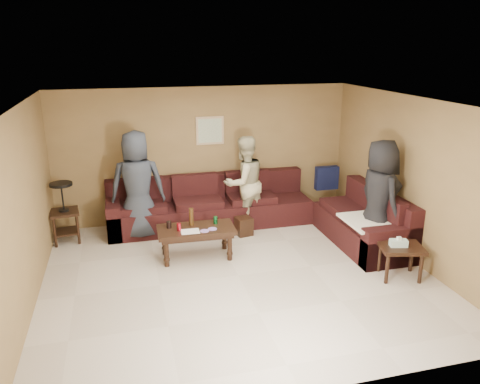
{
  "coord_description": "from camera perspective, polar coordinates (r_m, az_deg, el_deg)",
  "views": [
    {
      "loc": [
        -1.52,
        -5.95,
        3.25
      ],
      "look_at": [
        0.25,
        0.85,
        1.0
      ],
      "focal_mm": 35.0,
      "sensor_mm": 36.0,
      "label": 1
    }
  ],
  "objects": [
    {
      "name": "sectional_sofa",
      "position": [
        8.35,
        2.59,
        -2.76
      ],
      "size": [
        4.65,
        2.9,
        0.97
      ],
      "color": "black",
      "rests_on": "ground"
    },
    {
      "name": "person_left",
      "position": [
        8.12,
        -12.38,
        0.8
      ],
      "size": [
        0.95,
        0.65,
        1.88
      ],
      "primitive_type": "imported",
      "rotation": [
        0.0,
        0.0,
        3.08
      ],
      "color": "#292E39",
      "rests_on": "ground"
    },
    {
      "name": "coffee_table",
      "position": [
        7.36,
        -5.38,
        -4.92
      ],
      "size": [
        1.21,
        0.64,
        0.78
      ],
      "rotation": [
        0.0,
        0.0,
        -0.03
      ],
      "color": "black",
      "rests_on": "ground"
    },
    {
      "name": "person_right",
      "position": [
        7.64,
        16.61,
        -0.7
      ],
      "size": [
        0.63,
        0.93,
        1.86
      ],
      "primitive_type": "imported",
      "rotation": [
        0.0,
        0.0,
        1.61
      ],
      "color": "black",
      "rests_on": "ground"
    },
    {
      "name": "waste_bin",
      "position": [
        8.27,
        0.46,
        -4.17
      ],
      "size": [
        0.31,
        0.31,
        0.32
      ],
      "primitive_type": "cube",
      "rotation": [
        0.0,
        0.0,
        0.18
      ],
      "color": "black",
      "rests_on": "ground"
    },
    {
      "name": "person_middle",
      "position": [
        8.4,
        0.52,
        1.14
      ],
      "size": [
        0.99,
        0.88,
        1.69
      ],
      "primitive_type": "imported",
      "rotation": [
        0.0,
        0.0,
        3.48
      ],
      "color": "#B5AE86",
      "rests_on": "ground"
    },
    {
      "name": "room",
      "position": [
        6.34,
        -0.25,
        3.26
      ],
      "size": [
        5.6,
        5.5,
        2.5
      ],
      "color": "beige",
      "rests_on": "ground"
    },
    {
      "name": "end_table_left",
      "position": [
        8.39,
        -20.65,
        -2.22
      ],
      "size": [
        0.51,
        0.51,
        1.05
      ],
      "rotation": [
        0.0,
        0.0,
        0.12
      ],
      "color": "black",
      "rests_on": "ground"
    },
    {
      "name": "wall_art",
      "position": [
        8.72,
        -3.69,
        7.48
      ],
      "size": [
        0.52,
        0.04,
        0.52
      ],
      "color": "tan",
      "rests_on": "ground"
    },
    {
      "name": "side_table_right",
      "position": [
        7.1,
        18.99,
        -6.74
      ],
      "size": [
        0.69,
        0.61,
        0.64
      ],
      "rotation": [
        0.0,
        0.0,
        -0.24
      ],
      "color": "black",
      "rests_on": "ground"
    }
  ]
}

